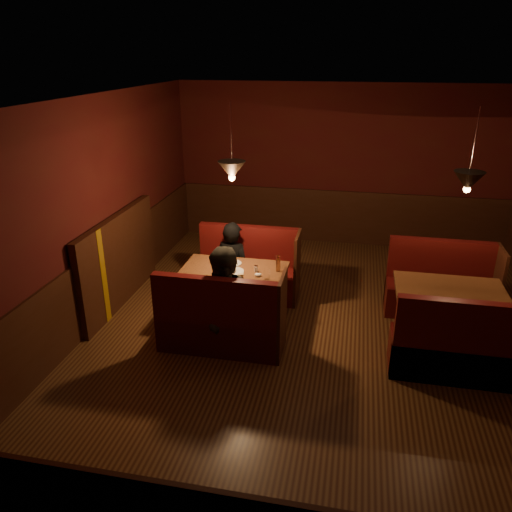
% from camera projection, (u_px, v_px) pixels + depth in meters
% --- Properties ---
extents(room, '(6.02, 7.02, 2.92)m').
position_uv_depth(room, '(304.00, 258.00, 6.07)').
color(room, '#412012').
rests_on(room, ground).
extents(main_table, '(1.37, 0.83, 0.96)m').
position_uv_depth(main_table, '(235.00, 281.00, 6.59)').
color(main_table, '#512E1C').
rests_on(main_table, ground).
extents(main_bench_far, '(1.51, 0.54, 1.03)m').
position_uv_depth(main_bench_far, '(249.00, 274.00, 7.39)').
color(main_bench_far, '#491211').
rests_on(main_bench_far, ground).
extents(main_bench_near, '(1.51, 0.54, 1.03)m').
position_uv_depth(main_bench_near, '(221.00, 326.00, 5.98)').
color(main_bench_near, '#491211').
rests_on(main_bench_near, ground).
extents(second_table, '(1.29, 0.83, 0.73)m').
position_uv_depth(second_table, '(448.00, 302.00, 6.10)').
color(second_table, '#512E1C').
rests_on(second_table, ground).
extents(second_bench_far, '(1.43, 0.54, 1.02)m').
position_uv_depth(second_bench_far, '(440.00, 291.00, 6.87)').
color(second_bench_far, '#491211').
rests_on(second_bench_far, ground).
extents(second_bench_near, '(1.43, 0.54, 1.02)m').
position_uv_depth(second_bench_near, '(459.00, 352.00, 5.47)').
color(second_bench_near, '#491211').
rests_on(second_bench_near, ground).
extents(diner_a, '(0.63, 0.49, 1.51)m').
position_uv_depth(diner_a, '(232.00, 249.00, 7.14)').
color(diner_a, black).
rests_on(diner_a, ground).
extents(diner_b, '(0.87, 0.72, 1.65)m').
position_uv_depth(diner_b, '(227.00, 287.00, 5.84)').
color(diner_b, black).
rests_on(diner_b, ground).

